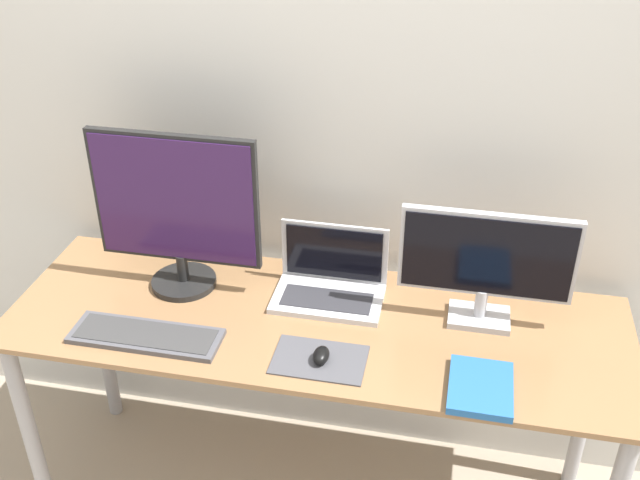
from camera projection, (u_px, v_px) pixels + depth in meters
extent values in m
cube|color=silver|center=(340.00, 125.00, 2.30)|extent=(7.00, 0.05, 2.50)
cube|color=olive|center=(316.00, 323.00, 2.23)|extent=(1.86, 0.62, 0.02)
cylinder|color=#99999E|center=(30.00, 435.00, 2.37)|extent=(0.05, 0.05, 0.76)
cylinder|color=#99999E|center=(102.00, 336.00, 2.80)|extent=(0.05, 0.05, 0.76)
cylinder|color=#99999E|center=(587.00, 402.00, 2.50)|extent=(0.05, 0.05, 0.76)
cylinder|color=black|center=(184.00, 282.00, 2.39)|extent=(0.21, 0.21, 0.02)
cylinder|color=black|center=(183.00, 267.00, 2.36)|extent=(0.04, 0.04, 0.09)
cube|color=black|center=(175.00, 199.00, 2.24)|extent=(0.52, 0.02, 0.42)
cube|color=#331947|center=(174.00, 201.00, 2.23)|extent=(0.49, 0.01, 0.40)
cube|color=#B2B2B7|center=(479.00, 317.00, 2.23)|extent=(0.18, 0.13, 0.02)
cylinder|color=#B2B2B7|center=(481.00, 303.00, 2.20)|extent=(0.04, 0.04, 0.09)
cube|color=#B2B2B7|center=(487.00, 254.00, 2.12)|extent=(0.50, 0.02, 0.27)
cube|color=black|center=(487.00, 257.00, 2.11)|extent=(0.47, 0.01, 0.24)
cube|color=silver|center=(328.00, 299.00, 2.31)|extent=(0.34, 0.20, 0.02)
cube|color=#2D2D33|center=(327.00, 299.00, 2.29)|extent=(0.28, 0.11, 0.00)
cube|color=silver|center=(335.00, 252.00, 2.34)|extent=(0.34, 0.01, 0.20)
cube|color=black|center=(334.00, 254.00, 2.33)|extent=(0.30, 0.00, 0.17)
cube|color=#4C4C51|center=(146.00, 336.00, 2.15)|extent=(0.44, 0.14, 0.02)
cube|color=#383838|center=(146.00, 334.00, 2.15)|extent=(0.40, 0.11, 0.00)
cube|color=#47474C|center=(319.00, 360.00, 2.07)|extent=(0.26, 0.17, 0.00)
ellipsoid|color=black|center=(321.00, 355.00, 2.06)|extent=(0.04, 0.07, 0.04)
cube|color=#235B9E|center=(481.00, 388.00, 1.96)|extent=(0.17, 0.22, 0.02)
cube|color=white|center=(481.00, 388.00, 1.96)|extent=(0.16, 0.21, 0.02)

